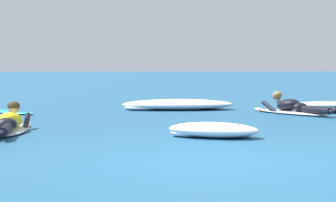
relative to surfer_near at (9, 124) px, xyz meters
name	(u,v)px	position (x,y,z in m)	size (l,w,h in m)	color
ground_plane	(176,106)	(3.09, 6.77, -0.14)	(120.00, 120.00, 0.00)	#235B84
surfer_near	(9,124)	(0.00, 0.00, 0.00)	(0.65, 2.55, 0.53)	silver
surfer_far	(293,108)	(5.59, 3.85, -0.01)	(1.69, 2.46, 0.53)	white
drifting_surfboard	(5,112)	(-0.94, 4.37, -0.11)	(1.80, 1.74, 0.16)	#2DB2D1
whitewater_front	(213,130)	(3.32, -0.78, -0.03)	(1.64, 1.29, 0.24)	white
whitewater_mid_left	(178,105)	(3.08, 5.32, -0.02)	(2.76, 1.24, 0.26)	white
whitewater_mid_right	(325,105)	(6.86, 5.88, -0.07)	(1.68, 1.02, 0.16)	white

